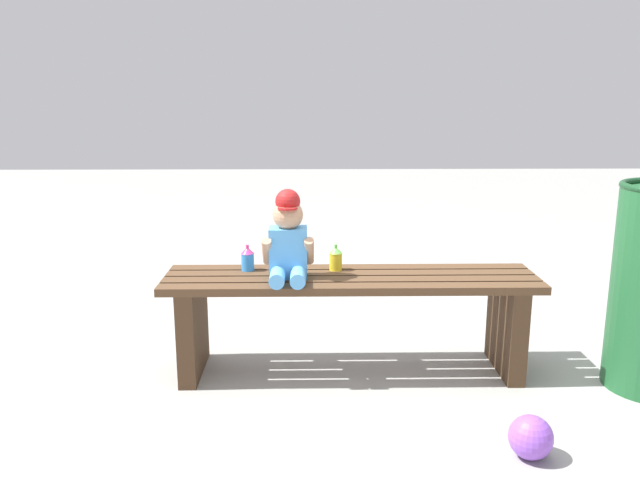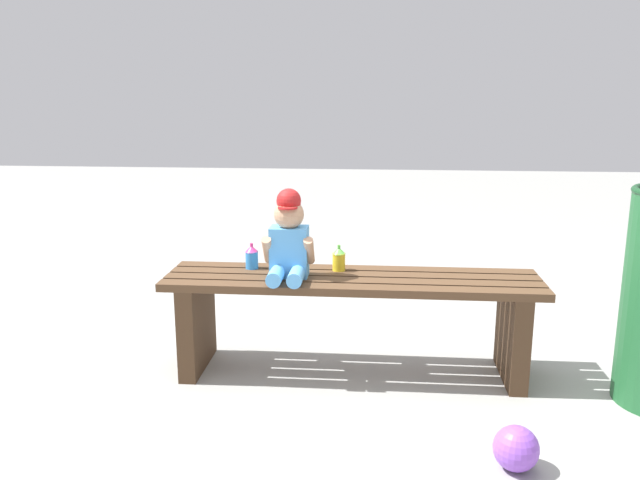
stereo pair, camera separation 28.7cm
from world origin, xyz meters
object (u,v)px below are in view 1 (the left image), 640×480
child_figure (288,240)px  sippy_cup_right (336,258)px  park_bench (351,306)px  toy_ball (531,437)px  sippy_cup_left (248,258)px

child_figure → sippy_cup_right: bearing=30.6°
child_figure → sippy_cup_right: 0.28m
park_bench → toy_ball: park_bench is taller
park_bench → sippy_cup_left: 0.53m
child_figure → sippy_cup_right: (0.22, 0.13, -0.12)m
park_bench → toy_ball: 1.00m
park_bench → sippy_cup_right: size_ratio=13.82×
child_figure → toy_ball: bearing=-39.0°
sippy_cup_left → park_bench: bearing=-11.2°
park_bench → toy_ball: bearing=-51.3°
sippy_cup_right → park_bench: bearing=-55.2°
child_figure → park_bench: bearing=6.9°
sippy_cup_left → toy_ball: sippy_cup_left is taller
sippy_cup_right → toy_ball: bearing=-51.7°
park_bench → sippy_cup_right: bearing=124.8°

